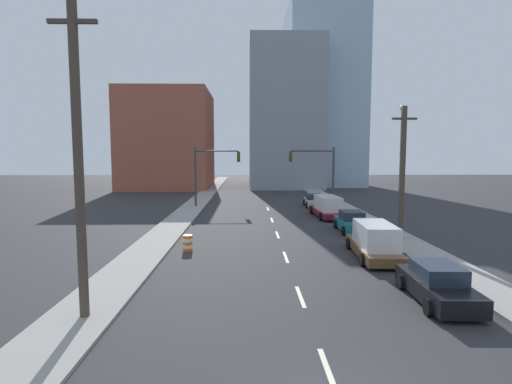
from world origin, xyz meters
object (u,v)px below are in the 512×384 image
Objects in this scene: traffic_barrel at (188,243)px; box_truck_maroon at (327,207)px; traffic_signal_right at (320,168)px; utility_pole_left_near at (78,160)px; traffic_signal_left at (208,168)px; sedan_black at (437,284)px; utility_pole_right_mid at (403,173)px; sedan_silver at (314,201)px; street_lamp at (401,163)px; sedan_teal at (352,222)px; box_truck_brown at (375,241)px.

traffic_barrel is 0.15× the size of box_truck_maroon.
utility_pole_left_near reaches higher than traffic_signal_right.
utility_pole_left_near is (-1.47, -29.36, 1.32)m from traffic_signal_left.
utility_pole_left_near is at bearing -171.51° from sedan_black.
utility_pole_right_mid is 11.75m from sedan_black.
sedan_silver is at bearing 165.65° from traffic_signal_right.
traffic_signal_left is 1.00× the size of traffic_signal_right.
utility_pole_right_mid is 0.98× the size of street_lamp.
street_lamp reaches higher than sedan_teal.
sedan_teal is at bearing 88.04° from box_truck_brown.
traffic_signal_left is 24.34m from box_truck_brown.
traffic_signal_right reaches higher than traffic_barrel.
utility_pole_right_mid reaches higher than box_truck_brown.
traffic_signal_right is at bearing 65.26° from utility_pole_left_near.
sedan_black is at bearing -90.88° from sedan_teal.
box_truck_maroon reaches higher than sedan_teal.
street_lamp is at bearing -49.22° from traffic_signal_left.
box_truck_maroon is at bearing 94.24° from sedan_teal.
box_truck_brown is at bearing -93.67° from box_truck_maroon.
street_lamp reaches higher than traffic_signal_left.
street_lamp is 2.04× the size of sedan_teal.
sedan_black reaches higher than sedan_silver.
sedan_black is at bearing -37.33° from traffic_barrel.
sedan_teal is (0.32, 13.99, 0.02)m from sedan_black.
utility_pole_left_near is 2.38× the size of sedan_silver.
sedan_teal is at bearing 26.89° from traffic_barrel.
street_lamp is at bearing 81.37° from utility_pole_right_mid.
utility_pole_right_mid is at bearing -77.97° from sedan_silver.
sedan_silver is (11.41, 0.16, -3.58)m from traffic_signal_left.
traffic_barrel is 0.22× the size of sedan_teal.
utility_pole_right_mid is at bearing -76.75° from box_truck_maroon.
traffic_signal_left is 19.97m from traffic_barrel.
street_lamp reaches higher than traffic_signal_right.
box_truck_maroon is (-0.65, -7.18, -3.27)m from traffic_signal_right.
sedan_teal is at bearing 49.18° from utility_pole_left_near.
box_truck_maroon is at bearing 92.56° from sedan_black.
utility_pole_left_near is 20.30m from street_lamp.
traffic_signal_right is at bearing 82.09° from box_truck_maroon.
box_truck_brown is (11.18, -21.37, -3.27)m from traffic_signal_left.
utility_pole_right_mid reaches higher than traffic_signal_left.
box_truck_brown is 21.54m from sedan_silver.
street_lamp is at bearing 59.55° from box_truck_brown.
traffic_signal_right reaches higher than sedan_black.
box_truck_brown is (-3.09, -4.23, -3.57)m from utility_pole_right_mid.
box_truck_maroon is 7.35m from sedan_silver.
utility_pole_right_mid reaches higher than sedan_black.
street_lamp is (2.28, -16.63, 0.94)m from traffic_signal_right.
sedan_teal is (-2.40, 3.22, -3.81)m from utility_pole_right_mid.
sedan_black is at bearing -104.18° from utility_pole_right_mid.
traffic_signal_left is 0.72× the size of street_lamp.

